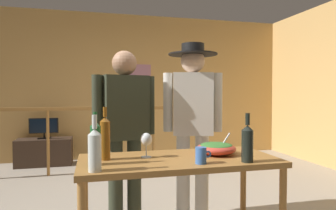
{
  "coord_description": "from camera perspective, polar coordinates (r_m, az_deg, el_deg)",
  "views": [
    {
      "loc": [
        -0.64,
        -2.79,
        1.22
      ],
      "look_at": [
        -0.05,
        -0.4,
        1.13
      ],
      "focal_mm": 31.91,
      "sensor_mm": 36.0,
      "label": 1
    }
  ],
  "objects": [
    {
      "name": "back_wall",
      "position": [
        5.8,
        -7.65,
        3.55
      ],
      "size": [
        6.3,
        0.1,
        2.72
      ],
      "primitive_type": "cube",
      "color": "tan",
      "rests_on": "ground_plane"
    },
    {
      "name": "framed_picture",
      "position": [
        5.77,
        -6.05,
        5.43
      ],
      "size": [
        0.55,
        0.03,
        0.47
      ],
      "primitive_type": "cube",
      "color": "#A87089"
    },
    {
      "name": "stair_railing",
      "position": [
        4.74,
        -10.07,
        -4.17
      ],
      "size": [
        4.07,
        0.1,
        1.07
      ],
      "color": "#9E6B33",
      "rests_on": "ground_plane"
    },
    {
      "name": "tv_console",
      "position": [
        5.57,
        -22.51,
        -8.27
      ],
      "size": [
        0.9,
        0.4,
        0.45
      ],
      "primitive_type": "cube",
      "color": "#38281E",
      "rests_on": "ground_plane"
    },
    {
      "name": "flat_screen_tv",
      "position": [
        5.48,
        -22.63,
        -3.79
      ],
      "size": [
        0.46,
        0.12,
        0.35
      ],
      "color": "black",
      "rests_on": "tv_console"
    },
    {
      "name": "serving_table",
      "position": [
        2.22,
        2.06,
        -12.12
      ],
      "size": [
        1.42,
        0.64,
        0.76
      ],
      "color": "#9E6B33",
      "rests_on": "ground_plane"
    },
    {
      "name": "salad_bowl",
      "position": [
        2.34,
        9.2,
        -8.06
      ],
      "size": [
        0.3,
        0.3,
        0.16
      ],
      "color": "#CC3D2D",
      "rests_on": "serving_table"
    },
    {
      "name": "wine_glass",
      "position": [
        2.19,
        -4.19,
        -6.75
      ],
      "size": [
        0.09,
        0.09,
        0.18
      ],
      "color": "silver",
      "rests_on": "serving_table"
    },
    {
      "name": "wine_bottle_green",
      "position": [
        2.02,
        -13.69,
        -6.94
      ],
      "size": [
        0.07,
        0.07,
        0.35
      ],
      "color": "#1E5628",
      "rests_on": "serving_table"
    },
    {
      "name": "wine_bottle_amber",
      "position": [
        2.15,
        -11.92,
        -6.1
      ],
      "size": [
        0.07,
        0.07,
        0.37
      ],
      "color": "brown",
      "rests_on": "serving_table"
    },
    {
      "name": "wine_bottle_clear",
      "position": [
        1.85,
        -13.83,
        -8.13
      ],
      "size": [
        0.08,
        0.08,
        0.34
      ],
      "color": "silver",
      "rests_on": "serving_table"
    },
    {
      "name": "wine_bottle_dark",
      "position": [
        2.11,
        14.92,
        -6.93
      ],
      "size": [
        0.08,
        0.08,
        0.33
      ],
      "color": "black",
      "rests_on": "serving_table"
    },
    {
      "name": "mug_blue",
      "position": [
        2.02,
        6.35,
        -9.54
      ],
      "size": [
        0.11,
        0.07,
        0.11
      ],
      "color": "#3866B2",
      "rests_on": "serving_table"
    },
    {
      "name": "person_standing_left",
      "position": [
        2.73,
        -8.26,
        -3.53
      ],
      "size": [
        0.58,
        0.32,
        1.61
      ],
      "rotation": [
        0.0,
        0.0,
        3.4
      ],
      "color": "#2D3323",
      "rests_on": "ground_plane"
    },
    {
      "name": "person_standing_right",
      "position": [
        2.87,
        4.73,
        -1.91
      ],
      "size": [
        0.55,
        0.47,
        1.69
      ],
      "rotation": [
        0.0,
        0.0,
        2.88
      ],
      "color": "beige",
      "rests_on": "ground_plane"
    }
  ]
}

